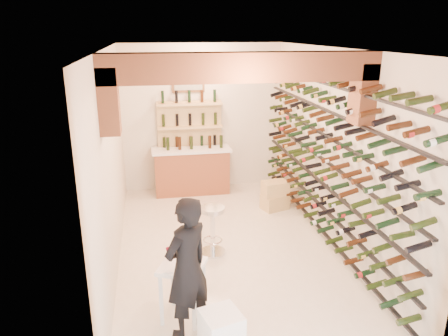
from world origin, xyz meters
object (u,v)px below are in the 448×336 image
Objects in this scene: chrome_barstool at (213,227)px; crate_lower at (275,202)px; person at (187,268)px; white_stool at (221,333)px; back_counter at (192,169)px; tasting_table at (182,274)px; wine_rack at (321,154)px.

crate_lower is at bearing 45.95° from chrome_barstool.
white_stool is at bearing 88.91° from person.
back_counter is 1.88× the size of tasting_table.
back_counter is 4.35m from tasting_table.
wine_rack reaches higher than tasting_table.
wine_rack is 3.39m from white_stool.
tasting_table is (-0.57, -4.31, 0.08)m from back_counter.
person reaches higher than tasting_table.
back_counter reaches higher than crate_lower.
chrome_barstool is at bearing 83.68° from white_stool.
chrome_barstool is (0.04, -2.77, -0.07)m from back_counter.
back_counter is 5.03m from white_stool.
person is (-2.36, -1.95, -0.68)m from wine_rack.
wine_rack is 3.07m from tasting_table.
white_stool is 1.03× the size of crate_lower.
person is (-0.53, -4.60, 0.33)m from back_counter.
white_stool is at bearing -39.56° from tasting_table.
wine_rack reaches higher than crate_lower.
white_stool is 0.30× the size of person.
chrome_barstool is (0.57, 1.83, -0.40)m from person.
wine_rack is 3.38m from back_counter.
person is at bearing -107.42° from chrome_barstool.
person is 4.02m from crate_lower.
back_counter is at bearing 124.66° from wine_rack.
chrome_barstool is at bearing -134.05° from crate_lower.
wine_rack is at bearing -78.39° from crate_lower.
wine_rack is 11.44× the size of crate_lower.
person is 3.47× the size of crate_lower.
tasting_table is at bearing -145.32° from wine_rack.
crate_lower is (1.50, 1.55, -0.31)m from chrome_barstool.
wine_rack reaches higher than person.
tasting_table reaches higher than crate_lower.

